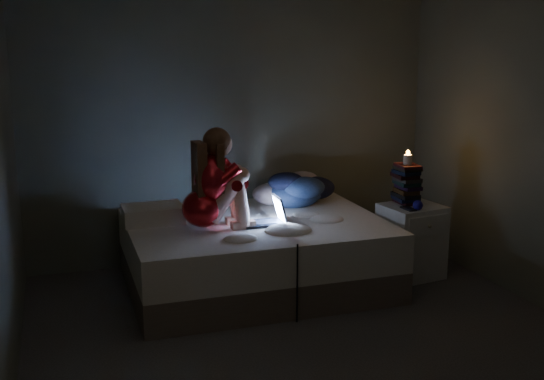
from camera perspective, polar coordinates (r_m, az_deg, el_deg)
name	(u,v)px	position (r m, az deg, el deg)	size (l,w,h in m)	color
floor	(313,344)	(4.40, 3.58, -13.14)	(3.60, 3.80, 0.02)	#312D2B
wall_back	(234,113)	(5.81, -3.32, 6.64)	(3.60, 0.02, 2.60)	#4B5145
wall_front	(530,224)	(2.39, 21.37, -2.73)	(3.60, 0.02, 2.60)	#4B5145
bed	(256,254)	(5.24, -1.41, -5.51)	(1.96, 1.47, 0.54)	beige
pillow	(153,214)	(5.19, -10.24, -2.05)	(0.46, 0.32, 0.13)	white
woman	(202,179)	(4.86, -6.06, 0.91)	(0.47, 0.31, 0.76)	#6E0803
laptop	(263,210)	(5.03, -0.81, -1.74)	(0.32, 0.23, 0.23)	black
clothes_pile	(294,188)	(5.63, 1.89, 0.21)	(0.51, 0.41, 0.31)	navy
nightstand	(411,241)	(5.58, 11.89, -4.32)	(0.45, 0.40, 0.60)	silver
book_stack	(407,183)	(5.51, 11.53, 0.56)	(0.19, 0.25, 0.34)	black
candle	(408,158)	(5.47, 11.63, 2.72)	(0.07, 0.07, 0.08)	beige
phone	(406,208)	(5.37, 11.47, -1.56)	(0.07, 0.14, 0.01)	black
blue_orb	(415,205)	(5.34, 12.23, -1.29)	(0.08, 0.08, 0.08)	navy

